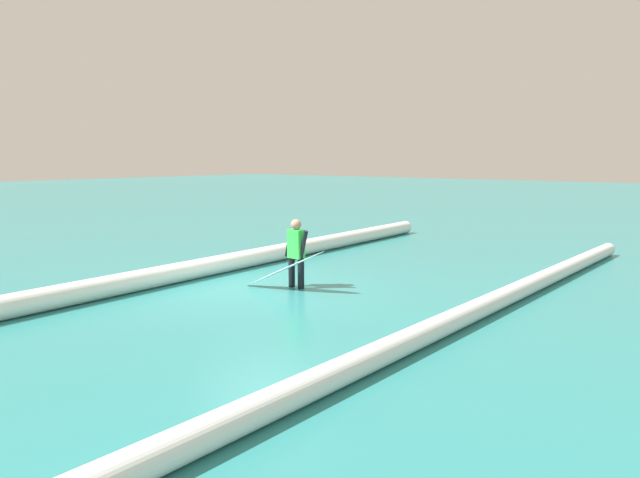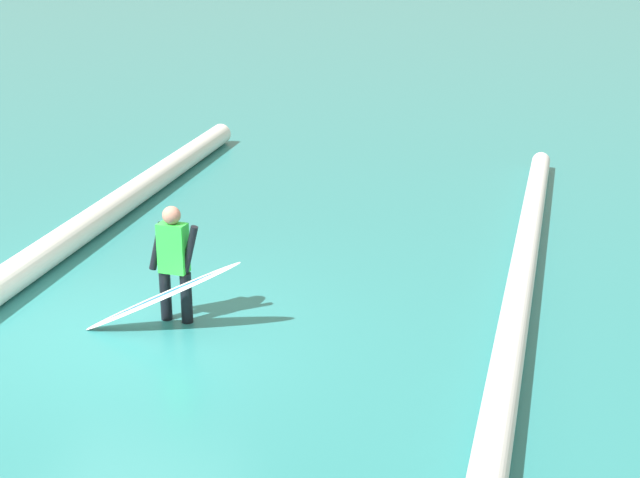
% 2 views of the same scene
% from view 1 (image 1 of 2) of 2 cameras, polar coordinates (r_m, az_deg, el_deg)
% --- Properties ---
extents(ground_plane, '(123.23, 123.23, 0.00)m').
position_cam_1_polar(ground_plane, '(12.25, -5.59, -4.87)').
color(ground_plane, teal).
extents(surfer, '(0.23, 0.67, 1.46)m').
position_cam_1_polar(surfer, '(12.10, -2.38, -1.08)').
color(surfer, black).
rests_on(surfer, ground_plane).
extents(surfboard, '(0.62, 1.92, 0.93)m').
position_cam_1_polar(surfboard, '(11.94, -3.54, -2.98)').
color(surfboard, white).
rests_on(surfboard, ground_plane).
extents(wave_crest_foreground, '(20.49, 1.00, 0.43)m').
position_cam_1_polar(wave_crest_foreground, '(13.27, -12.98, -3.08)').
color(wave_crest_foreground, white).
rests_on(wave_crest_foreground, ground_plane).
extents(wave_crest_midground, '(22.22, 1.02, 0.35)m').
position_cam_1_polar(wave_crest_midground, '(8.00, 7.21, -10.67)').
color(wave_crest_midground, white).
rests_on(wave_crest_midground, ground_plane).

